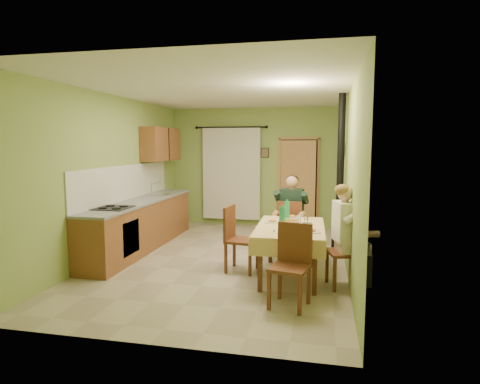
% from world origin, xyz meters
% --- Properties ---
extents(floor, '(4.00, 6.00, 0.01)m').
position_xyz_m(floor, '(0.00, 0.00, 0.00)').
color(floor, tan).
rests_on(floor, ground).
extents(room_shell, '(4.04, 6.04, 2.82)m').
position_xyz_m(room_shell, '(0.00, 0.00, 1.82)').
color(room_shell, '#90AB58').
rests_on(room_shell, ground).
extents(kitchen_run, '(0.64, 3.64, 1.56)m').
position_xyz_m(kitchen_run, '(-1.71, 0.40, 0.48)').
color(kitchen_run, brown).
rests_on(kitchen_run, ground).
extents(upper_cabinets, '(0.35, 1.40, 0.70)m').
position_xyz_m(upper_cabinets, '(-1.82, 1.70, 1.95)').
color(upper_cabinets, brown).
rests_on(upper_cabinets, room_shell).
extents(curtain, '(1.70, 0.07, 2.22)m').
position_xyz_m(curtain, '(-0.55, 2.90, 1.26)').
color(curtain, black).
rests_on(curtain, ground).
extents(doorway, '(0.96, 0.22, 2.15)m').
position_xyz_m(doorway, '(1.05, 2.93, 1.05)').
color(doorway, black).
rests_on(doorway, ground).
extents(dining_table, '(1.03, 1.66, 0.76)m').
position_xyz_m(dining_table, '(1.16, -0.68, 0.38)').
color(dining_table, '#E3BE79').
rests_on(dining_table, ground).
extents(tableware, '(0.86, 1.62, 0.33)m').
position_xyz_m(tableware, '(1.18, -0.78, 0.83)').
color(tableware, white).
rests_on(tableware, dining_table).
extents(chair_far, '(0.47, 0.47, 0.99)m').
position_xyz_m(chair_far, '(1.08, 0.45, 0.29)').
color(chair_far, brown).
rests_on(chair_far, ground).
extents(chair_near, '(0.52, 0.52, 0.99)m').
position_xyz_m(chair_near, '(1.25, -1.78, 0.29)').
color(chair_near, brown).
rests_on(chair_near, ground).
extents(chair_right, '(0.54, 0.54, 1.01)m').
position_xyz_m(chair_right, '(1.95, -0.95, 0.29)').
color(chair_right, brown).
rests_on(chair_right, ground).
extents(chair_left, '(0.50, 0.50, 1.01)m').
position_xyz_m(chair_left, '(0.40, -0.56, 0.29)').
color(chair_left, brown).
rests_on(chair_left, ground).
extents(man_far, '(0.61, 0.50, 1.39)m').
position_xyz_m(man_far, '(1.09, 0.46, 0.88)').
color(man_far, '#192D23').
rests_on(man_far, chair_far).
extents(man_right, '(0.56, 0.64, 1.39)m').
position_xyz_m(man_right, '(1.93, -0.95, 0.88)').
color(man_right, silver).
rests_on(man_right, chair_right).
extents(stove_flue, '(0.24, 0.24, 2.80)m').
position_xyz_m(stove_flue, '(1.90, 0.60, 1.02)').
color(stove_flue, black).
rests_on(stove_flue, ground).
extents(picture_back, '(0.19, 0.03, 0.23)m').
position_xyz_m(picture_back, '(0.25, 2.97, 1.75)').
color(picture_back, black).
rests_on(picture_back, room_shell).
extents(picture_right, '(0.03, 0.31, 0.21)m').
position_xyz_m(picture_right, '(1.97, 1.20, 1.85)').
color(picture_right, brown).
rests_on(picture_right, room_shell).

